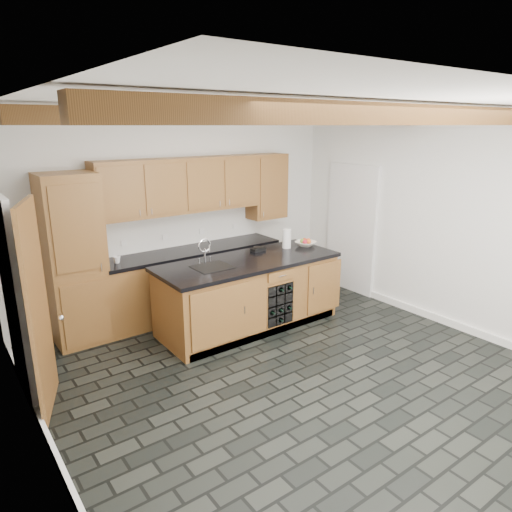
{
  "coord_description": "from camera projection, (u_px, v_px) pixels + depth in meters",
  "views": [
    {
      "loc": [
        -3.0,
        -3.37,
        2.63
      ],
      "look_at": [
        0.06,
        0.8,
        1.14
      ],
      "focal_mm": 32.0,
      "sensor_mm": 36.0,
      "label": 1
    }
  ],
  "objects": [
    {
      "name": "fruit_cluster",
      "position": [
        306.0,
        241.0,
        6.62
      ],
      "size": [
        0.16,
        0.17,
        0.07
      ],
      "color": "red",
      "rests_on": "fruit_bowl"
    },
    {
      "name": "island",
      "position": [
        250.0,
        293.0,
        6.09
      ],
      "size": [
        2.48,
        0.96,
        0.93
      ],
      "color": "olive",
      "rests_on": "ground"
    },
    {
      "name": "kitchen_scale",
      "position": [
        258.0,
        249.0,
        6.36
      ],
      "size": [
        0.21,
        0.13,
        0.06
      ],
      "rotation": [
        0.0,
        0.0,
        0.07
      ],
      "color": "black",
      "rests_on": "island"
    },
    {
      "name": "fruit_bowl",
      "position": [
        306.0,
        244.0,
        6.63
      ],
      "size": [
        0.36,
        0.36,
        0.07
      ],
      "primitive_type": "imported",
      "rotation": [
        0.0,
        0.0,
        0.31
      ],
      "color": "white",
      "rests_on": "island"
    },
    {
      "name": "room_shell",
      "position": [
        260.0,
        230.0,
        4.98
      ],
      "size": [
        5.01,
        5.0,
        5.0
      ],
      "color": "white",
      "rests_on": "ground"
    },
    {
      "name": "ground",
      "position": [
        295.0,
        372.0,
        5.04
      ],
      "size": [
        5.0,
        5.0,
        0.0
      ],
      "primitive_type": "plane",
      "color": "black",
      "rests_on": "ground"
    },
    {
      "name": "mug",
      "position": [
        117.0,
        260.0,
        5.81
      ],
      "size": [
        0.11,
        0.11,
        0.09
      ],
      "primitive_type": "imported",
      "rotation": [
        0.0,
        0.0,
        -0.15
      ],
      "color": "white",
      "rests_on": "back_cabinetry"
    },
    {
      "name": "paper_towel",
      "position": [
        287.0,
        239.0,
        6.5
      ],
      "size": [
        0.12,
        0.12,
        0.27
      ],
      "primitive_type": "cylinder",
      "color": "white",
      "rests_on": "island"
    },
    {
      "name": "back_cabinetry",
      "position": [
        169.0,
        249.0,
        6.29
      ],
      "size": [
        3.65,
        0.62,
        2.2
      ],
      "color": "olive",
      "rests_on": "ground"
    },
    {
      "name": "faucet",
      "position": [
        211.0,
        264.0,
        5.67
      ],
      "size": [
        0.45,
        0.4,
        0.34
      ],
      "color": "black",
      "rests_on": "island"
    }
  ]
}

